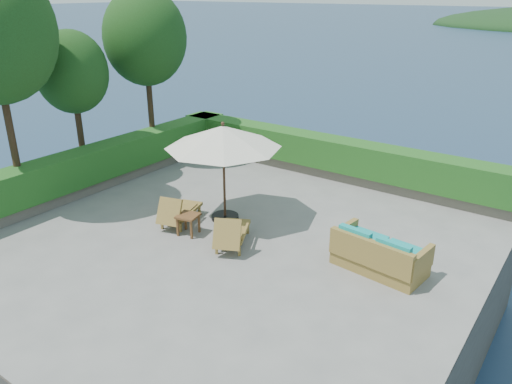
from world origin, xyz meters
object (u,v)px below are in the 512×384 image
Objects in this scene: patio_umbrella at (223,138)px; wicker_loveseat at (378,255)px; lounge_right at (231,232)px; side_table at (188,218)px; lounge_left at (178,211)px.

patio_umbrella is 4.92m from wicker_loveseat.
lounge_right reaches higher than side_table.
patio_umbrella is 1.56× the size of wicker_loveseat.
lounge_left is 0.78× the size of wicker_loveseat.
lounge_left is 2.73× the size of side_table.
lounge_right reaches higher than lounge_left.
patio_umbrella reaches higher than wicker_loveseat.
lounge_left is at bearing -131.32° from patio_umbrella.
lounge_left is at bearing 148.39° from lounge_right.
patio_umbrella is 5.46× the size of side_table.
wicker_loveseat is at bearing -7.46° from lounge_left.
side_table is 0.28× the size of wicker_loveseat.
wicker_loveseat is (3.40, 1.00, 0.00)m from lounge_right.
wicker_loveseat reaches higher than lounge_left.
lounge_right is 1.32m from side_table.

